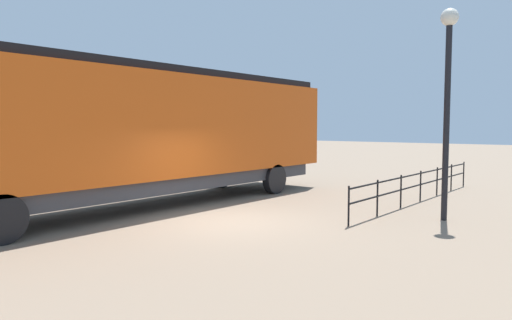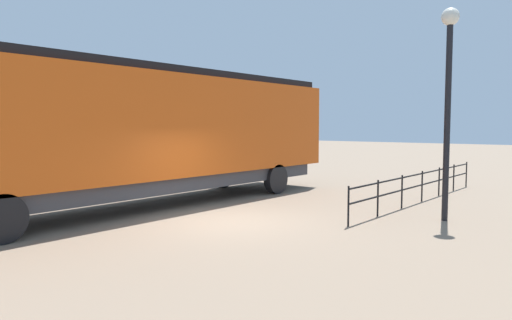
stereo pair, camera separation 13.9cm
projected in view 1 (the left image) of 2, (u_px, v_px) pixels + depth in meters
ground_plane at (229, 222)px, 12.50m from camera, size 120.00×120.00×0.00m
locomotive at (157, 130)px, 14.96m from camera, size 3.06×15.30×4.32m
lamp_post at (448, 79)px, 12.43m from camera, size 0.46×0.46×5.61m
platform_fence at (421, 181)px, 15.83m from camera, size 0.05×10.24×1.03m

